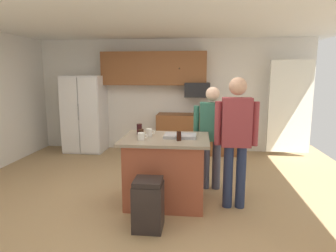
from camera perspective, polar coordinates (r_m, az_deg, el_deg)
floor at (r=4.69m, az=-2.60°, el=-12.72°), size 7.04×7.04×0.00m
ceiling at (r=4.40m, az=-2.88°, el=20.32°), size 7.04×7.04×0.00m
back_wall at (r=7.13m, az=0.76°, el=5.85°), size 6.40×0.10×2.60m
french_door_window_panel at (r=6.99m, az=22.21°, el=3.39°), size 0.90×0.06×2.00m
cabinet_run_upper at (r=6.96m, az=-2.73°, el=10.89°), size 2.40×0.38×0.75m
cabinet_run_lower at (r=6.89m, az=5.46°, el=-1.47°), size 1.80×0.63×0.90m
refrigerator at (r=7.23m, az=-15.56°, el=2.23°), size 0.89×0.76×1.77m
microwave_over_range at (r=6.79m, az=5.60°, el=6.87°), size 0.56×0.40×0.32m
kitchen_island at (r=4.23m, az=-0.44°, el=-8.37°), size 1.19×0.96×0.94m
person_guest_left at (r=4.04m, az=12.85°, el=-1.44°), size 0.57×0.23×1.76m
person_elder_center at (r=4.68m, az=8.34°, el=-1.02°), size 0.57×0.22×1.61m
mug_ceramic_white at (r=3.95m, az=-5.11°, el=-1.99°), size 0.13×0.09×0.10m
glass_dark_ale at (r=4.09m, az=-5.17°, el=-1.44°), size 0.07×0.07×0.12m
mug_blue_stoneware at (r=4.18m, az=-3.59°, el=-1.26°), size 0.12×0.08×0.11m
glass_short_whisky at (r=4.32m, az=-5.48°, el=-0.61°), size 0.08×0.08×0.15m
glass_pilsner at (r=3.91m, az=2.09°, el=-1.93°), size 0.06×0.06×0.12m
serving_tray at (r=4.12m, az=2.33°, el=-1.90°), size 0.44×0.30×0.04m
trash_bin at (r=3.61m, az=-3.79°, el=-14.70°), size 0.34×0.34×0.61m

